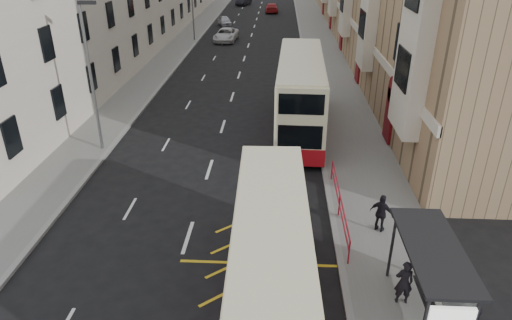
# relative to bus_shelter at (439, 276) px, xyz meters

# --- Properties ---
(ground) EXTENTS (200.00, 200.00, 0.00)m
(ground) POSITION_rel_bus_shelter_xyz_m (-8.34, 0.39, -2.14)
(ground) COLOR black
(ground) RESTS_ON ground
(pavement_right) EXTENTS (4.00, 120.00, 0.15)m
(pavement_right) POSITION_rel_bus_shelter_xyz_m (-0.34, 30.39, -2.06)
(pavement_right) COLOR slate
(pavement_right) RESTS_ON ground
(pavement_left) EXTENTS (3.00, 120.00, 0.15)m
(pavement_left) POSITION_rel_bus_shelter_xyz_m (-15.84, 30.39, -2.06)
(pavement_left) COLOR slate
(pavement_left) RESTS_ON ground
(kerb_right) EXTENTS (0.25, 120.00, 0.15)m
(kerb_right) POSITION_rel_bus_shelter_xyz_m (-2.34, 30.39, -2.06)
(kerb_right) COLOR gray
(kerb_right) RESTS_ON ground
(kerb_left) EXTENTS (0.25, 120.00, 0.15)m
(kerb_left) POSITION_rel_bus_shelter_xyz_m (-14.34, 30.39, -2.06)
(kerb_left) COLOR gray
(kerb_left) RESTS_ON ground
(road_markings) EXTENTS (10.00, 110.00, 0.01)m
(road_markings) POSITION_rel_bus_shelter_xyz_m (-8.34, 45.39, -2.13)
(road_markings) COLOR silver
(road_markings) RESTS_ON ground
(bus_shelter) EXTENTS (1.65, 4.25, 2.70)m
(bus_shelter) POSITION_rel_bus_shelter_xyz_m (0.00, 0.00, 0.00)
(bus_shelter) COLOR black
(bus_shelter) RESTS_ON pavement_right
(guard_railing) EXTENTS (0.06, 6.56, 1.01)m
(guard_railing) POSITION_rel_bus_shelter_xyz_m (-2.09, 6.14, -1.28)
(guard_railing) COLOR #AC1627
(guard_railing) RESTS_ON pavement_right
(street_lamp_near) EXTENTS (0.93, 0.18, 8.00)m
(street_lamp_near) POSITION_rel_bus_shelter_xyz_m (-14.69, 12.39, 2.50)
(street_lamp_near) COLOR slate
(street_lamp_near) RESTS_ON pavement_left
(double_decker_front) EXTENTS (2.47, 9.77, 3.88)m
(double_decker_front) POSITION_rel_bus_shelter_xyz_m (-4.90, 0.35, -0.16)
(double_decker_front) COLOR beige
(double_decker_front) RESTS_ON ground
(double_decker_rear) EXTENTS (3.00, 11.59, 4.59)m
(double_decker_rear) POSITION_rel_bus_shelter_xyz_m (-3.51, 16.04, 0.20)
(double_decker_rear) COLOR beige
(double_decker_rear) RESTS_ON ground
(pedestrian_near) EXTENTS (0.60, 0.40, 1.63)m
(pedestrian_near) POSITION_rel_bus_shelter_xyz_m (-0.60, 1.02, -1.17)
(pedestrian_near) COLOR black
(pedestrian_near) RESTS_ON pavement_right
(pedestrian_far) EXTENTS (1.03, 0.85, 1.65)m
(pedestrian_far) POSITION_rel_bus_shelter_xyz_m (-0.55, 5.09, -1.16)
(pedestrian_far) COLOR black
(pedestrian_far) RESTS_ON pavement_right
(white_van) EXTENTS (2.70, 5.24, 1.41)m
(white_van) POSITION_rel_bus_shelter_xyz_m (-11.06, 42.68, -1.43)
(white_van) COLOR silver
(white_van) RESTS_ON ground
(car_silver) EXTENTS (2.62, 4.08, 1.29)m
(car_silver) POSITION_rel_bus_shelter_xyz_m (-12.37, 52.33, -1.49)
(car_silver) COLOR #A9ABB1
(car_silver) RESTS_ON ground
(car_dark) EXTENTS (2.68, 4.79, 1.50)m
(car_dark) POSITION_rel_bus_shelter_xyz_m (-11.36, 73.01, -1.39)
(car_dark) COLOR black
(car_dark) RESTS_ON ground
(car_red) EXTENTS (2.12, 4.90, 1.41)m
(car_red) POSITION_rel_bus_shelter_xyz_m (-6.31, 64.84, -1.43)
(car_red) COLOR maroon
(car_red) RESTS_ON ground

